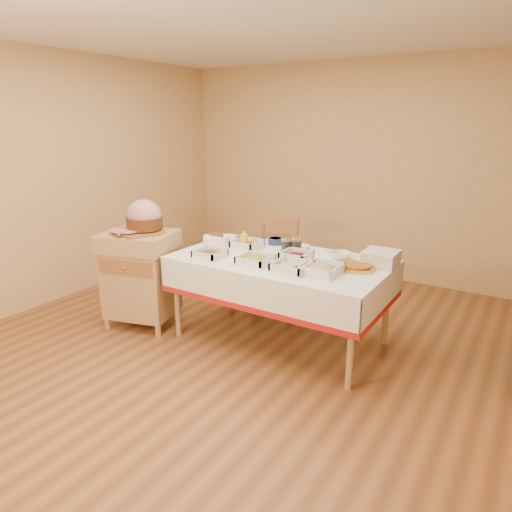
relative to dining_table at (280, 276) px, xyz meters
The scene contains 22 objects.
room_shell 0.82m from the dining_table, 135.00° to the right, with size 5.00×5.00×5.00m.
dining_table is the anchor object (origin of this frame).
butcher_cart 1.35m from the dining_table, 162.62° to the right, with size 0.76×0.69×0.90m.
dining_chair 0.78m from the dining_table, 121.71° to the left, with size 0.54×0.52×0.95m.
ham_on_board 1.36m from the dining_table, 163.56° to the right, with size 0.46×0.44×0.31m.
serving_dish_a 0.64m from the dining_table, 150.72° to the right, with size 0.24×0.23×0.10m.
serving_dish_b 0.32m from the dining_table, 113.57° to the right, with size 0.26×0.26×0.10m.
serving_dish_c 0.40m from the dining_table, 45.73° to the right, with size 0.27×0.27×0.11m.
serving_dish_d 0.53m from the dining_table, 21.13° to the right, with size 0.29×0.29×0.11m.
serving_dish_e 0.48m from the dining_table, 163.80° to the left, with size 0.26×0.25×0.12m.
serving_dish_f 0.24m from the dining_table, 17.47° to the left, with size 0.24×0.23×0.11m.
small_bowl_left 0.70m from the dining_table, 154.46° to the left, with size 0.11×0.11×0.05m.
small_bowl_mid 0.52m from the dining_table, 125.31° to the left, with size 0.14×0.14×0.06m.
small_bowl_right 0.49m from the dining_table, 36.84° to the left, with size 0.11×0.11×0.05m.
bowl_white_imported 0.42m from the dining_table, 87.85° to the left, with size 0.14×0.14×0.03m, color silver.
bowl_small_imported 0.55m from the dining_table, 33.88° to the left, with size 0.17×0.17×0.05m, color silver.
preserve_jar_left 0.33m from the dining_table, 107.73° to the left, with size 0.10×0.10×0.12m.
preserve_jar_right 0.34m from the dining_table, 87.07° to the left, with size 0.11×0.11×0.14m.
mustard_bottle 0.47m from the dining_table, behind, with size 0.06×0.06×0.19m.
bread_basket 0.76m from the dining_table, behind, with size 0.25×0.25×0.11m.
plate_stack 0.85m from the dining_table, 17.59° to the left, with size 0.26×0.26×0.13m.
brass_platter 0.65m from the dining_table, ahead, with size 0.34×0.25×0.05m.
Camera 1 is at (2.12, -2.96, 1.88)m, focal length 32.00 mm.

